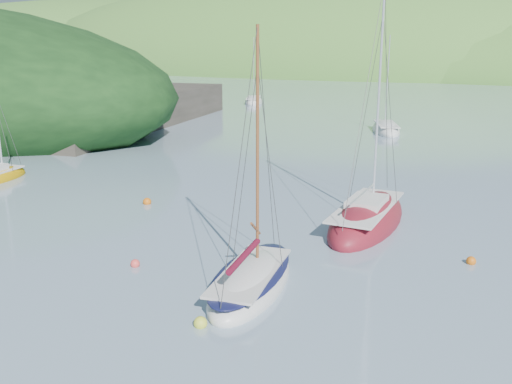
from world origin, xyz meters
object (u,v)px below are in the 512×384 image
at_px(distant_sloop_a, 386,130).
at_px(distant_sloop_c, 254,102).
at_px(daysailer_white, 251,282).
at_px(sloop_red, 367,221).

height_order(distant_sloop_a, distant_sloop_c, distant_sloop_a).
distance_m(daysailer_white, sloop_red, 9.72).
height_order(sloop_red, distant_sloop_c, sloop_red).
bearing_deg(daysailer_white, distant_sloop_c, 107.57).
relative_size(daysailer_white, sloop_red, 0.79).
distance_m(sloop_red, distant_sloop_c, 58.83).
bearing_deg(distant_sloop_a, distant_sloop_c, 120.93).
distance_m(sloop_red, distant_sloop_a, 31.73).
relative_size(distant_sloop_a, distant_sloop_c, 1.01).
relative_size(daysailer_white, distant_sloop_c, 1.00).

